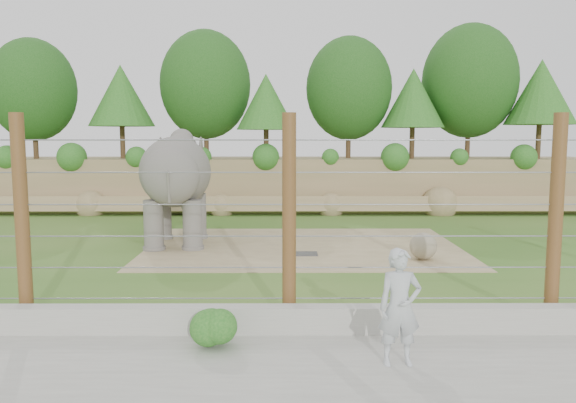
{
  "coord_description": "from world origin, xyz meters",
  "views": [
    {
      "loc": [
        -0.06,
        -14.88,
        3.56
      ],
      "look_at": [
        0.0,
        2.0,
        1.6
      ],
      "focal_mm": 35.0,
      "sensor_mm": 36.0,
      "label": 1
    }
  ],
  "objects_px": {
    "zookeeper": "(400,307)",
    "elephant": "(176,188)",
    "barrier_fence": "(289,220)",
    "stone_ball": "(423,246)"
  },
  "relations": [
    {
      "from": "elephant",
      "to": "zookeeper",
      "type": "relative_size",
      "value": 2.5
    },
    {
      "from": "stone_ball",
      "to": "zookeeper",
      "type": "xyz_separation_m",
      "value": [
        -2.2,
        -7.48,
        0.52
      ]
    },
    {
      "from": "zookeeper",
      "to": "elephant",
      "type": "bearing_deg",
      "value": 114.47
    },
    {
      "from": "elephant",
      "to": "zookeeper",
      "type": "xyz_separation_m",
      "value": [
        5.39,
        -9.94,
        -0.93
      ]
    },
    {
      "from": "barrier_fence",
      "to": "zookeeper",
      "type": "xyz_separation_m",
      "value": [
        1.71,
        -1.94,
        -1.07
      ]
    },
    {
      "from": "elephant",
      "to": "stone_ball",
      "type": "bearing_deg",
      "value": -22.49
    },
    {
      "from": "zookeeper",
      "to": "barrier_fence",
      "type": "bearing_deg",
      "value": 127.27
    },
    {
      "from": "elephant",
      "to": "barrier_fence",
      "type": "distance_m",
      "value": 8.8
    },
    {
      "from": "stone_ball",
      "to": "barrier_fence",
      "type": "distance_m",
      "value": 6.96
    },
    {
      "from": "stone_ball",
      "to": "zookeeper",
      "type": "relative_size",
      "value": 0.43
    }
  ]
}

